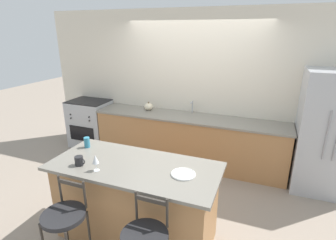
% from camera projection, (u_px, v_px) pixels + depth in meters
% --- Properties ---
extents(ground_plane, '(18.00, 18.00, 0.00)m').
position_uv_depth(ground_plane, '(181.00, 171.00, 4.58)').
color(ground_plane, gray).
extents(wall_back, '(6.00, 0.07, 2.70)m').
position_uv_depth(wall_back, '(195.00, 87.00, 4.76)').
color(wall_back, beige).
rests_on(wall_back, ground_plane).
extents(back_counter, '(3.43, 0.69, 0.90)m').
position_uv_depth(back_counter, '(188.00, 139.00, 4.77)').
color(back_counter, '#A87547').
rests_on(back_counter, ground_plane).
extents(sink_faucet, '(0.02, 0.13, 0.22)m').
position_uv_depth(sink_faucet, '(192.00, 106.00, 4.75)').
color(sink_faucet, '#ADAFB5').
rests_on(sink_faucet, back_counter).
extents(kitchen_island, '(1.87, 0.85, 0.94)m').
position_uv_depth(kitchen_island, '(136.00, 201.00, 3.01)').
color(kitchen_island, '#A87547').
rests_on(kitchen_island, ground_plane).
extents(refrigerator, '(0.77, 0.77, 1.83)m').
position_uv_depth(refrigerator, '(326.00, 133.00, 3.83)').
color(refrigerator, '#ADAFB5').
rests_on(refrigerator, ground_plane).
extents(oven_range, '(0.80, 0.63, 0.97)m').
position_uv_depth(oven_range, '(91.00, 123.00, 5.48)').
color(oven_range, '#ADAFB5').
rests_on(oven_range, ground_plane).
extents(bar_stool_near, '(0.42, 0.42, 0.97)m').
position_uv_depth(bar_stool_near, '(65.00, 224.00, 2.55)').
color(bar_stool_near, '#332D28').
rests_on(bar_stool_near, ground_plane).
extents(dinner_plate, '(0.25, 0.25, 0.02)m').
position_uv_depth(dinner_plate, '(183.00, 174.00, 2.66)').
color(dinner_plate, white).
rests_on(dinner_plate, kitchen_island).
extents(wine_glass, '(0.07, 0.07, 0.18)m').
position_uv_depth(wine_glass, '(95.00, 160.00, 2.70)').
color(wine_glass, white).
rests_on(wine_glass, kitchen_island).
extents(coffee_mug, '(0.12, 0.09, 0.10)m').
position_uv_depth(coffee_mug, '(79.00, 161.00, 2.84)').
color(coffee_mug, '#232326').
rests_on(coffee_mug, kitchen_island).
extents(tumbler_cup, '(0.07, 0.07, 0.13)m').
position_uv_depth(tumbler_cup, '(87.00, 142.00, 3.27)').
color(tumbler_cup, teal).
rests_on(tumbler_cup, kitchen_island).
extents(pumpkin_decoration, '(0.17, 0.17, 0.15)m').
position_uv_depth(pumpkin_decoration, '(149.00, 107.00, 4.96)').
color(pumpkin_decoration, beige).
rests_on(pumpkin_decoration, back_counter).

